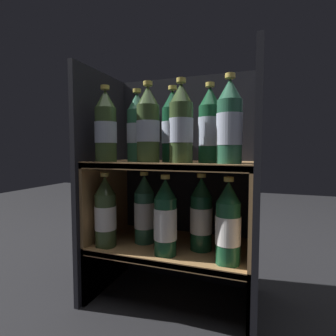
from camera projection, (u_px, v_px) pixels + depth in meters
name	position (u px, v px, depth m)	size (l,w,h in m)	color
ground_plane	(156.00, 325.00, 0.88)	(6.00, 6.00, 0.00)	black
fridge_back_wall	(185.00, 180.00, 1.18)	(0.64, 0.02, 0.91)	black
fridge_side_left	(103.00, 182.00, 1.11)	(0.02, 0.38, 0.91)	black
fridge_side_right	(258.00, 189.00, 0.91)	(0.02, 0.38, 0.91)	black
shelf_lower	(172.00, 255.00, 1.02)	(0.60, 0.34, 0.22)	#9E7547
shelf_upper	(172.00, 200.00, 1.01)	(0.60, 0.34, 0.55)	#9E7547
bottle_upper_front_0	(106.00, 128.00, 0.97)	(0.08, 0.08, 0.28)	#384C28
bottle_upper_front_1	(148.00, 127.00, 0.91)	(0.08, 0.08, 0.28)	#384C28
bottle_upper_front_2	(181.00, 126.00, 0.87)	(0.08, 0.08, 0.28)	#384C28
bottle_upper_front_3	(229.00, 124.00, 0.82)	(0.08, 0.08, 0.28)	#285B42
bottle_upper_back_0	(137.00, 129.00, 1.03)	(0.08, 0.08, 0.28)	#285B42
bottle_upper_back_1	(173.00, 128.00, 0.98)	(0.08, 0.08, 0.28)	#144228
bottle_upper_back_2	(210.00, 127.00, 0.93)	(0.08, 0.08, 0.28)	#194C2D
bottle_lower_front_0	(105.00, 213.00, 1.00)	(0.08, 0.08, 0.28)	#384C28
bottle_lower_front_1	(165.00, 219.00, 0.92)	(0.08, 0.08, 0.28)	#144228
bottle_lower_front_2	(228.00, 225.00, 0.84)	(0.08, 0.08, 0.28)	#194C2D
bottle_lower_back_0	(144.00, 211.00, 1.04)	(0.08, 0.08, 0.28)	#285B42
bottle_lower_back_1	(201.00, 216.00, 0.96)	(0.08, 0.08, 0.28)	#144228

